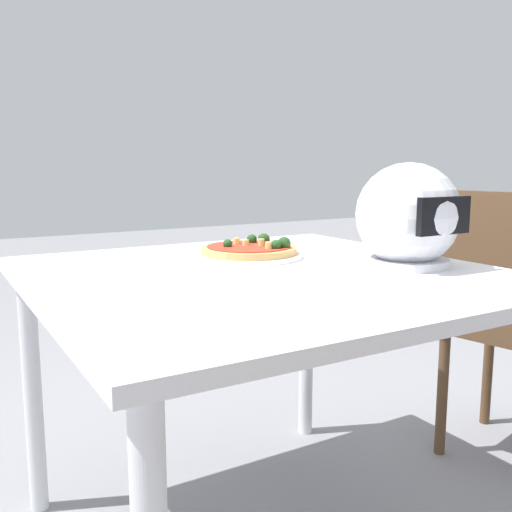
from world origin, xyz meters
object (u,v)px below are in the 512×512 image
(pizza, at_px, (251,249))
(chair_side, at_px, (509,315))
(dining_table, at_px, (264,302))
(motorcycle_helmet, at_px, (408,217))

(pizza, xyz_separation_m, chair_side, (-0.82, 0.22, -0.25))
(dining_table, bearing_deg, motorcycle_helmet, 159.20)
(pizza, bearing_deg, motorcycle_helmet, 131.22)
(dining_table, bearing_deg, chair_side, 177.56)
(dining_table, distance_m, pizza, 0.22)
(dining_table, relative_size, motorcycle_helmet, 4.14)
(chair_side, bearing_deg, pizza, -14.86)
(dining_table, xyz_separation_m, pizza, (-0.07, -0.18, 0.10))
(pizza, relative_size, chair_side, 0.29)
(pizza, bearing_deg, chair_side, 165.14)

